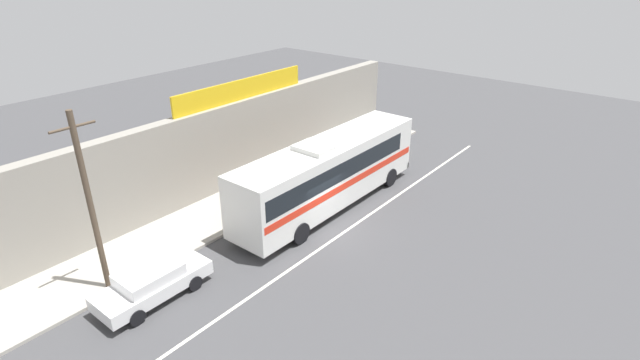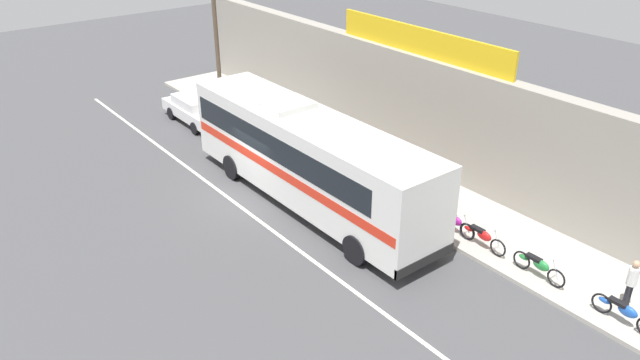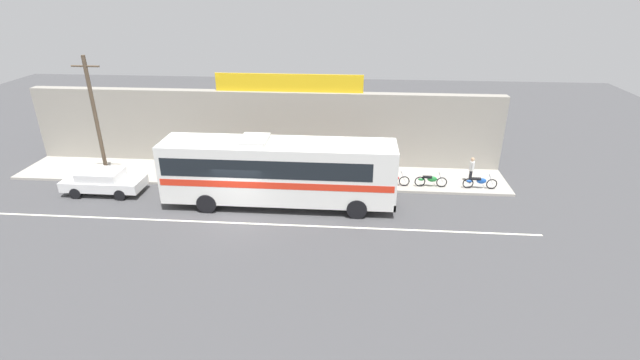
{
  "view_description": "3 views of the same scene",
  "coord_description": "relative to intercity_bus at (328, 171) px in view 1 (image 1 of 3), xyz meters",
  "views": [
    {
      "loc": [
        -15.97,
        -12.47,
        12.23
      ],
      "look_at": [
        1.7,
        1.82,
        1.49
      ],
      "focal_mm": 27.25,
      "sensor_mm": 36.0,
      "label": 1
    },
    {
      "loc": [
        18.5,
        -10.96,
        11.61
      ],
      "look_at": [
        3.11,
        1.09,
        1.59
      ],
      "focal_mm": 34.31,
      "sensor_mm": 36.0,
      "label": 2
    },
    {
      "loc": [
        5.88,
        -20.5,
        11.35
      ],
      "look_at": [
        4.07,
        2.07,
        1.24
      ],
      "focal_mm": 25.67,
      "sensor_mm": 36.0,
      "label": 3
    }
  ],
  "objects": [
    {
      "name": "pedestrian_far_left",
      "position": [
        10.91,
        3.47,
        -1.02
      ],
      "size": [
        0.3,
        0.48,
        1.57
      ],
      "color": "black",
      "rests_on": "sidewalk_slab"
    },
    {
      "name": "sidewalk_slab",
      "position": [
        -1.86,
        3.77,
        -2.0
      ],
      "size": [
        30.0,
        3.6,
        0.14
      ],
      "primitive_type": "cube",
      "color": "#A8A399",
      "rests_on": "ground_plane"
    },
    {
      "name": "storefront_facade",
      "position": [
        -1.86,
        5.92,
        0.33
      ],
      "size": [
        30.0,
        0.7,
        4.8
      ],
      "primitive_type": "cube",
      "color": "gray",
      "rests_on": "ground_plane"
    },
    {
      "name": "motorcycle_blue",
      "position": [
        6.29,
        2.62,
        -1.5
      ],
      "size": [
        1.92,
        0.56,
        0.94
      ],
      "color": "black",
      "rests_on": "sidewalk_slab"
    },
    {
      "name": "utility_pole",
      "position": [
        -10.94,
        2.51,
        1.84
      ],
      "size": [
        1.6,
        0.22,
        7.27
      ],
      "color": "brown",
      "rests_on": "sidewalk_slab"
    },
    {
      "name": "motorcycle_orange",
      "position": [
        11.24,
        2.62,
        -1.5
      ],
      "size": [
        1.95,
        0.56,
        0.94
      ],
      "color": "black",
      "rests_on": "sidewalk_slab"
    },
    {
      "name": "motorcycle_black",
      "position": [
        8.47,
        2.64,
        -1.5
      ],
      "size": [
        1.86,
        0.56,
        0.94
      ],
      "color": "black",
      "rests_on": "sidewalk_slab"
    },
    {
      "name": "road_center_stripe",
      "position": [
        -1.86,
        -2.23,
        -2.06
      ],
      "size": [
        30.0,
        0.14,
        0.01
      ],
      "primitive_type": "cube",
      "color": "silver",
      "rests_on": "ground_plane"
    },
    {
      "name": "ground_plane",
      "position": [
        -1.86,
        -1.43,
        -2.07
      ],
      "size": [
        70.0,
        70.0,
        0.0
      ],
      "primitive_type": "plane",
      "color": "#444447"
    },
    {
      "name": "storefront_billboard",
      "position": [
        -0.14,
        5.92,
        3.28
      ],
      "size": [
        9.17,
        0.12,
        1.1
      ],
      "primitive_type": "cube",
      "color": "gold",
      "rests_on": "storefront_facade"
    },
    {
      "name": "intercity_bus",
      "position": [
        0.0,
        0.0,
        0.0
      ],
      "size": [
        12.23,
        2.69,
        3.78
      ],
      "color": "silver",
      "rests_on": "ground_plane"
    },
    {
      "name": "motorcycle_purple",
      "position": [
        5.04,
        2.62,
        -1.5
      ],
      "size": [
        1.88,
        0.56,
        0.94
      ],
      "color": "black",
      "rests_on": "sidewalk_slab"
    },
    {
      "name": "parked_car",
      "position": [
        -10.11,
        0.62,
        -1.33
      ],
      "size": [
        4.43,
        1.83,
        1.37
      ],
      "color": "silver",
      "rests_on": "ground_plane"
    }
  ]
}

